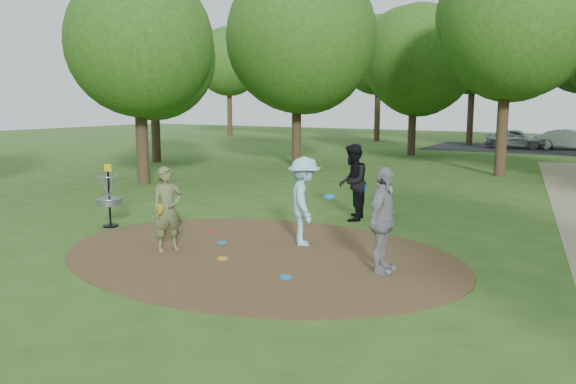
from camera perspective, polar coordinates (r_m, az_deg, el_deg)
The scene contains 15 objects.
ground at distance 11.31m, azimuth -3.08°, elevation -6.35°, with size 100.00×100.00×0.00m, color #2D5119.
dirt_clearing at distance 11.31m, azimuth -3.08°, elevation -6.30°, with size 8.40×8.40×0.02m, color #47301C.
parking_lot at distance 39.41m, azimuth 24.39°, elevation 3.96°, with size 14.00×8.00×0.01m, color black.
player_observer_with_disc at distance 11.62m, azimuth -12.14°, elevation -1.73°, with size 0.66×0.75×1.74m.
player_throwing_with_disc at distance 11.84m, azimuth 1.65°, elevation -0.96°, with size 1.39×1.40×1.89m.
player_walking_with_disc at distance 14.42m, azimuth 6.56°, elevation 0.98°, with size 0.95×1.11×1.97m.
player_waiting_with_disc at distance 10.03m, azimuth 9.62°, elevation -2.89°, with size 0.50×1.13×1.90m.
disc_ground_cyan at distance 12.20m, azimuth -6.73°, elevation -5.11°, with size 0.22×0.22×0.02m, color #167DB3.
disc_ground_blue at distance 9.80m, azimuth -0.23°, elevation -8.63°, with size 0.22×0.22×0.02m, color #0D82ED.
disc_ground_red at distance 13.28m, azimuth -7.87°, elevation -3.95°, with size 0.22×0.22×0.02m, color red.
car_left at distance 39.92m, azimuth 22.12°, elevation 5.08°, with size 1.51×3.75×1.28m, color #A9ADB1.
car_right at distance 39.80m, azimuth 26.65°, elevation 4.77°, with size 1.36×3.89×1.28m, color #B6B8BE.
disc_ground_orange at distance 10.99m, azimuth -6.67°, elevation -6.71°, with size 0.22×0.22×0.02m, color orange.
disc_golf_basket at distance 14.25m, azimuth -17.73°, elevation 0.06°, with size 0.63×0.63×1.54m.
tree_ring at distance 21.31m, azimuth 16.25°, elevation 15.07°, with size 36.73×45.63×9.77m.
Camera 1 is at (6.00, -9.09, 3.02)m, focal length 35.00 mm.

